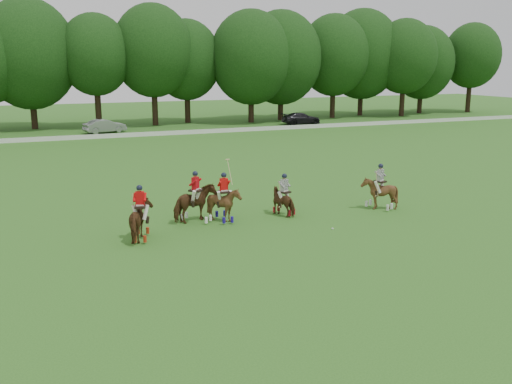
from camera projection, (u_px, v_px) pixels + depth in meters
name	position (u px, v px, depth m)	size (l,w,h in m)	color
ground	(259.00, 250.00, 23.02)	(180.00, 180.00, 0.00)	#2C611B
tree_line	(98.00, 55.00, 64.57)	(117.98, 14.32, 14.75)	black
boundary_rail	(113.00, 136.00, 57.20)	(120.00, 0.10, 0.44)	white
car_mid	(105.00, 126.00, 61.09)	(1.56, 4.46, 1.47)	gray
car_right	(301.00, 118.00, 69.88)	(1.95, 4.79, 1.39)	black
polo_red_a	(141.00, 220.00, 24.21)	(1.46, 2.19, 2.39)	#482613
polo_red_b	(196.00, 204.00, 26.91)	(2.31, 2.31, 2.46)	#482613
polo_red_c	(224.00, 204.00, 27.07)	(1.42, 1.58, 2.91)	#482613
polo_stripe_a	(284.00, 200.00, 28.21)	(1.33, 1.77, 2.09)	#482613
polo_stripe_b	(379.00, 193.00, 29.32)	(1.89, 1.97, 2.38)	#482613
polo_ball	(333.00, 229.00, 25.86)	(0.09, 0.09, 0.09)	white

